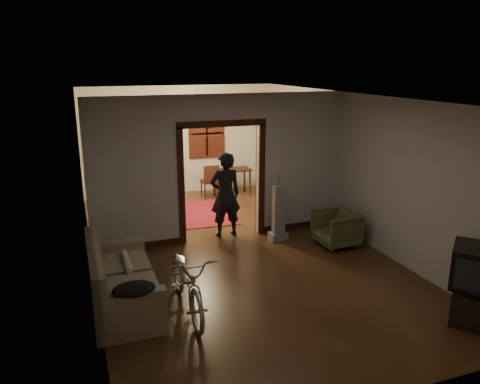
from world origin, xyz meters
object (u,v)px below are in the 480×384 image
person (225,195)px  locker (133,168)px  sofa (123,276)px  bicycle (187,280)px  armchair (336,229)px  desk (232,182)px

person → locker: (-1.36, 3.25, -0.04)m
sofa → locker: 5.48m
sofa → person: (2.24, 2.15, 0.40)m
bicycle → armchair: bicycle is taller
bicycle → desk: 5.94m
desk → bicycle: bearing=-130.6°
bicycle → locker: bearing=90.1°
person → desk: size_ratio=1.83×
armchair → person: person is taller
bicycle → desk: size_ratio=1.91×
person → desk: person is taller
person → sofa: bearing=43.6°
desk → locker: bearing=153.2°
person → desk: (1.09, 2.77, -0.51)m
armchair → desk: size_ratio=0.79×
locker → desk: (2.45, -0.48, -0.47)m
bicycle → locker: 5.88m
bicycle → desk: bicycle is taller
person → locker: size_ratio=1.04×
person → locker: person is taller
sofa → desk: bearing=55.8°
armchair → locker: size_ratio=0.45×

